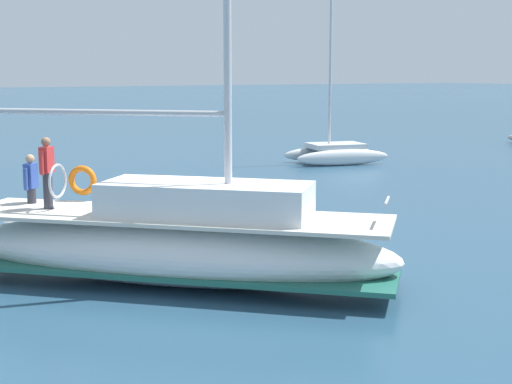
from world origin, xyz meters
name	(u,v)px	position (x,y,z in m)	size (l,w,h in m)	color
ground_plane	(204,267)	(0.00, 0.00, 0.00)	(400.00, 400.00, 0.00)	#284C66
main_sailboat	(177,241)	(0.91, -1.06, 0.92)	(8.34, 8.62, 14.35)	white
moored_sloop_near	(336,151)	(-14.71, 14.27, 0.59)	(3.22, 5.08, 8.27)	silver
mooring_buoy	(16,228)	(-5.54, -3.00, 0.23)	(0.75, 0.75, 0.98)	silver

